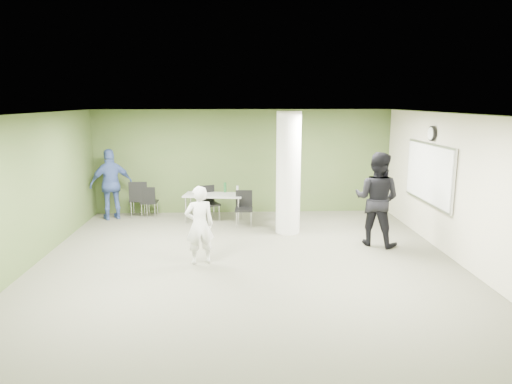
{
  "coord_description": "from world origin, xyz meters",
  "views": [
    {
      "loc": [
        -0.2,
        -8.26,
        3.04
      ],
      "look_at": [
        0.21,
        1.0,
        1.17
      ],
      "focal_mm": 32.0,
      "sensor_mm": 36.0,
      "label": 1
    }
  ],
  "objects_px": {
    "woman_white": "(200,225)",
    "man_blue": "(111,184)",
    "chair_back_left": "(139,196)",
    "man_black": "(377,199)",
    "folding_table": "(214,196)"
  },
  "relations": [
    {
      "from": "woman_white",
      "to": "man_blue",
      "type": "height_order",
      "value": "man_blue"
    },
    {
      "from": "chair_back_left",
      "to": "man_black",
      "type": "xyz_separation_m",
      "value": [
        5.49,
        -2.51,
        0.42
      ]
    },
    {
      "from": "folding_table",
      "to": "woman_white",
      "type": "xyz_separation_m",
      "value": [
        -0.14,
        -3.06,
        0.09
      ]
    },
    {
      "from": "man_blue",
      "to": "man_black",
      "type": "bearing_deg",
      "value": 132.75
    },
    {
      "from": "chair_back_left",
      "to": "man_blue",
      "type": "xyz_separation_m",
      "value": [
        -0.67,
        -0.1,
        0.34
      ]
    },
    {
      "from": "chair_back_left",
      "to": "man_black",
      "type": "height_order",
      "value": "man_black"
    },
    {
      "from": "chair_back_left",
      "to": "man_blue",
      "type": "height_order",
      "value": "man_blue"
    },
    {
      "from": "woman_white",
      "to": "man_black",
      "type": "height_order",
      "value": "man_black"
    },
    {
      "from": "chair_back_left",
      "to": "woman_white",
      "type": "distance_m",
      "value": 3.96
    },
    {
      "from": "folding_table",
      "to": "man_blue",
      "type": "xyz_separation_m",
      "value": [
        -2.65,
        0.34,
        0.26
      ]
    },
    {
      "from": "folding_table",
      "to": "chair_back_left",
      "type": "relative_size",
      "value": 1.59
    },
    {
      "from": "man_black",
      "to": "man_blue",
      "type": "bearing_deg",
      "value": 11.84
    },
    {
      "from": "woman_white",
      "to": "man_blue",
      "type": "xyz_separation_m",
      "value": [
        -2.51,
        3.4,
        0.17
      ]
    },
    {
      "from": "chair_back_left",
      "to": "man_blue",
      "type": "distance_m",
      "value": 0.76
    },
    {
      "from": "man_black",
      "to": "man_blue",
      "type": "relative_size",
      "value": 1.09
    }
  ]
}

